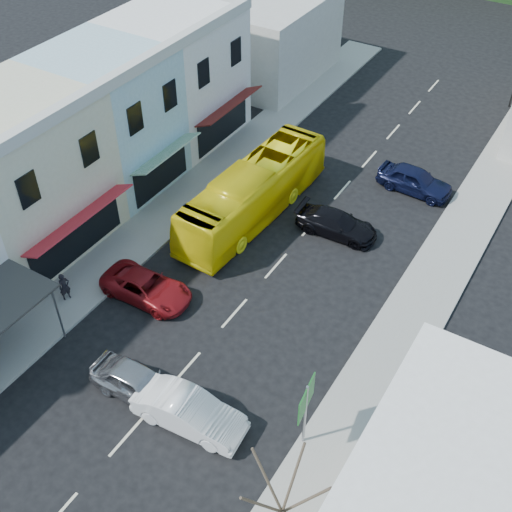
{
  "coord_description": "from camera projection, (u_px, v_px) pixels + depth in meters",
  "views": [
    {
      "loc": [
        12.1,
        -13.74,
        22.66
      ],
      "look_at": [
        0.0,
        6.0,
        2.2
      ],
      "focal_mm": 45.0,
      "sensor_mm": 36.0,
      "label": 1
    }
  ],
  "objects": [
    {
      "name": "ground",
      "position": [
        186.0,
        369.0,
        28.53
      ],
      "size": [
        120.0,
        120.0,
        0.0
      ],
      "primitive_type": "plane",
      "color": "black",
      "rests_on": "ground"
    },
    {
      "name": "sidewalk_left",
      "position": [
        183.0,
        201.0,
        37.8
      ],
      "size": [
        3.0,
        52.0,
        0.15
      ],
      "primitive_type": "cube",
      "color": "gray",
      "rests_on": "ground"
    },
    {
      "name": "sidewalk_right",
      "position": [
        426.0,
        295.0,
        31.93
      ],
      "size": [
        3.0,
        52.0,
        0.15
      ],
      "primitive_type": "cube",
      "color": "gray",
      "rests_on": "ground"
    },
    {
      "name": "shopfront_row",
      "position": [
        45.0,
        160.0,
        33.96
      ],
      "size": [
        8.25,
        30.0,
        8.0
      ],
      "color": "silver",
      "rests_on": "ground"
    },
    {
      "name": "distant_block_left",
      "position": [
        266.0,
        37.0,
        48.49
      ],
      "size": [
        8.0,
        10.0,
        6.0
      ],
      "primitive_type": "cube",
      "color": "#B7B2A8",
      "rests_on": "ground"
    },
    {
      "name": "bus",
      "position": [
        254.0,
        193.0,
        35.88
      ],
      "size": [
        2.98,
        11.69,
        3.1
      ],
      "primitive_type": "imported",
      "rotation": [
        0.0,
        0.0,
        -0.04
      ],
      "color": "yellow",
      "rests_on": "ground"
    },
    {
      "name": "car_silver",
      "position": [
        138.0,
        384.0,
        27.06
      ],
      "size": [
        4.45,
        1.92,
        1.4
      ],
      "primitive_type": "imported",
      "rotation": [
        0.0,
        0.0,
        1.6
      ],
      "color": "#A3A3A8",
      "rests_on": "ground"
    },
    {
      "name": "car_white",
      "position": [
        189.0,
        413.0,
        25.96
      ],
      "size": [
        4.54,
        2.16,
        1.4
      ],
      "primitive_type": "imported",
      "rotation": [
        0.0,
        0.0,
        1.66
      ],
      "color": "silver",
      "rests_on": "ground"
    },
    {
      "name": "car_red",
      "position": [
        146.0,
        287.0,
        31.47
      ],
      "size": [
        4.64,
        2.01,
        1.4
      ],
      "primitive_type": "imported",
      "rotation": [
        0.0,
        0.0,
        1.59
      ],
      "color": "maroon",
      "rests_on": "ground"
    },
    {
      "name": "car_black_near",
      "position": [
        337.0,
        223.0,
        35.21
      ],
      "size": [
        4.6,
        2.09,
        1.4
      ],
      "primitive_type": "imported",
      "rotation": [
        0.0,
        0.0,
        1.63
      ],
      "color": "black",
      "rests_on": "ground"
    },
    {
      "name": "car_navy_mid",
      "position": [
        415.0,
        181.0,
        38.23
      ],
      "size": [
        4.49,
        2.04,
        1.4
      ],
      "primitive_type": "imported",
      "rotation": [
        0.0,
        0.0,
        1.51
      ],
      "color": "black",
      "rests_on": "ground"
    },
    {
      "name": "pedestrian_left",
      "position": [
        64.0,
        286.0,
        31.09
      ],
      "size": [
        0.58,
        0.7,
        1.7
      ],
      "primitive_type": "imported",
      "rotation": [
        0.0,
        0.0,
        1.22
      ],
      "color": "black",
      "rests_on": "sidewalk_left"
    },
    {
      "name": "direction_sign",
      "position": [
        305.0,
        416.0,
        24.54
      ],
      "size": [
        0.62,
        1.69,
        3.64
      ],
      "primitive_type": null,
      "rotation": [
        0.0,
        0.0,
        0.13
      ],
      "color": "#145B1E",
      "rests_on": "ground"
    },
    {
      "name": "street_tree",
      "position": [
        282.0,
        512.0,
        20.15
      ],
      "size": [
        2.44,
        2.44,
        6.56
      ],
      "primitive_type": null,
      "rotation": [
        0.0,
        0.0,
        0.09
      ],
      "color": "#352B20",
      "rests_on": "ground"
    }
  ]
}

